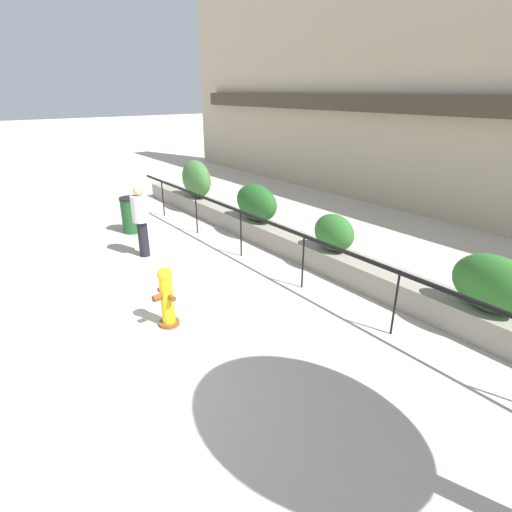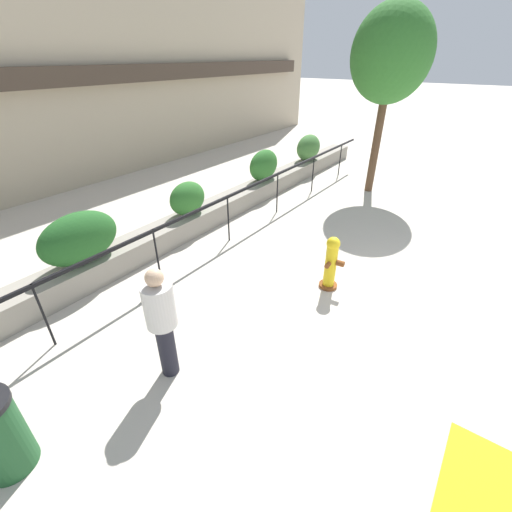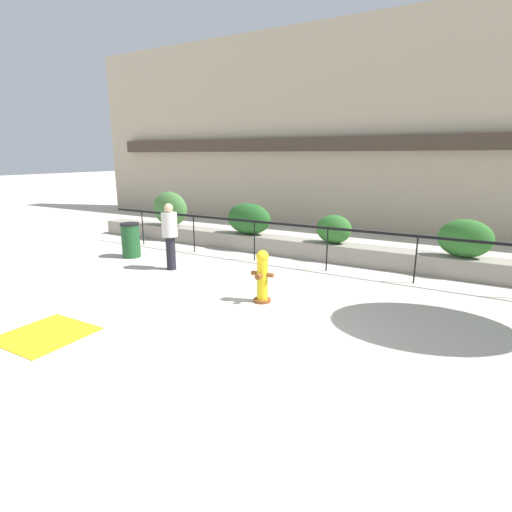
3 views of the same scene
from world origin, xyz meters
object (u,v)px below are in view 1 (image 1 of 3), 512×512
Objects in this scene: hedge_bush_2 at (334,233)px; fire_hydrant at (167,296)px; hedge_bush_0 at (196,179)px; hedge_bush_3 at (492,284)px; pedestrian at (141,217)px; hedge_bush_1 at (256,203)px; trash_bin at (131,215)px.

hedge_bush_2 is 3.92m from fire_hydrant.
hedge_bush_0 is 9.25m from hedge_bush_3.
hedge_bush_3 is at bearing 0.00° from hedge_bush_0.
fire_hydrant is (-0.16, -3.91, -0.35)m from hedge_bush_2.
pedestrian reaches higher than hedge_bush_0.
pedestrian is at bearing 163.79° from fire_hydrant.
hedge_bush_2 is (2.77, 0.00, -0.08)m from hedge_bush_1.
pedestrian is at bearing -138.67° from hedge_bush_2.
pedestrian is (-0.61, -2.97, 0.00)m from hedge_bush_1.
hedge_bush_0 is at bearing 180.00° from hedge_bush_3.
trash_bin is (-5.13, 1.38, -0.04)m from fire_hydrant.
pedestrian reaches higher than hedge_bush_3.
hedge_bush_3 reaches higher than fire_hydrant.
hedge_bush_0 is 0.82× the size of pedestrian.
hedge_bush_3 is 5.22m from fire_hydrant.
trash_bin is (0.69, -2.53, -0.59)m from hedge_bush_0.
hedge_bush_2 is at bearing 0.00° from hedge_bush_0.
hedge_bush_0 reaches higher than fire_hydrant.
hedge_bush_1 is at bearing 0.00° from hedge_bush_0.
hedge_bush_0 is 1.14× the size of hedge_bush_3.
hedge_bush_0 is 0.94× the size of hedge_bush_1.
hedge_bush_0 is at bearing 105.19° from trash_bin.
hedge_bush_1 is at bearing 180.00° from hedge_bush_2.
pedestrian is (2.59, -2.97, -0.11)m from hedge_bush_0.
hedge_bush_2 is 3.28m from hedge_bush_3.
trash_bin is at bearing -154.44° from hedge_bush_2.
hedge_bush_3 is (9.25, 0.00, -0.13)m from hedge_bush_0.
fire_hydrant is at bearing -131.33° from hedge_bush_3.
fire_hydrant is at bearing -92.33° from hedge_bush_2.
hedge_bush_1 is 4.72m from fire_hydrant.
hedge_bush_2 is at bearing 87.67° from fire_hydrant.
hedge_bush_1 is 0.87× the size of pedestrian.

